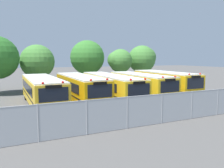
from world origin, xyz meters
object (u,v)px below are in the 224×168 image
object	(u,v)px
tree_1	(38,62)
traffic_cone	(160,114)
school_bus_0	(42,90)
school_bus_4	(165,82)
tree_3	(119,61)
tree_4	(143,59)
school_bus_2	(110,86)
school_bus_1	(80,88)
school_bus_3	(140,85)
tree_2	(87,57)

from	to	relation	value
tree_1	traffic_cone	world-z (taller)	tree_1
school_bus_0	tree_1	distance (m)	10.57
school_bus_4	tree_3	size ratio (longest dim) A/B	1.72
school_bus_4	tree_4	xyz separation A→B (m)	(3.48, 9.99, 2.63)
tree_1	traffic_cone	xyz separation A→B (m)	(6.25, -18.12, -3.47)
school_bus_0	traffic_cone	xyz separation A→B (m)	(7.06, -7.85, -1.16)
school_bus_2	tree_1	distance (m)	12.10
school_bus_1	tree_4	xyz separation A→B (m)	(13.47, 10.15, 2.67)
school_bus_3	school_bus_4	world-z (taller)	school_bus_4
tree_4	school_bus_1	bearing A→B (deg)	-143.00
tree_2	tree_4	bearing A→B (deg)	-6.12
school_bus_2	school_bus_0	bearing A→B (deg)	0.81
school_bus_1	school_bus_2	world-z (taller)	school_bus_1
school_bus_1	tree_2	world-z (taller)	tree_2
traffic_cone	tree_3	bearing A→B (deg)	72.83
tree_3	tree_2	bearing A→B (deg)	160.86
tree_2	tree_3	bearing A→B (deg)	-19.14
tree_1	school_bus_2	bearing A→B (deg)	-60.23
tree_3	traffic_cone	world-z (taller)	tree_3
school_bus_1	school_bus_3	xyz separation A→B (m)	(6.54, -0.13, -0.01)
school_bus_4	tree_1	distance (m)	16.54
tree_2	tree_4	world-z (taller)	tree_2
traffic_cone	school_bus_0	bearing A→B (deg)	131.99
school_bus_2	traffic_cone	xyz separation A→B (m)	(0.36, -7.81, -1.17)
school_bus_3	traffic_cone	distance (m)	8.01
school_bus_1	tree_1	size ratio (longest dim) A/B	1.67
school_bus_2	tree_3	size ratio (longest dim) A/B	2.08
school_bus_3	tree_3	distance (m)	10.25
traffic_cone	school_bus_1	bearing A→B (deg)	115.84
tree_2	traffic_cone	bearing A→B (deg)	-92.35
tree_2	tree_4	size ratio (longest dim) A/B	1.10
tree_1	tree_4	bearing A→B (deg)	-1.69
tree_1	traffic_cone	bearing A→B (deg)	-70.97
traffic_cone	school_bus_4	bearing A→B (deg)	50.29
tree_4	traffic_cone	xyz separation A→B (m)	(-9.84, -17.65, -3.87)
tree_2	school_bus_3	bearing A→B (deg)	-79.18
tree_3	tree_4	size ratio (longest dim) A/B	0.89
school_bus_4	tree_2	bearing A→B (deg)	-62.65
school_bus_4	tree_4	world-z (taller)	tree_4
school_bus_1	traffic_cone	bearing A→B (deg)	115.14
school_bus_0	tree_3	distance (m)	15.58
tree_1	tree_3	size ratio (longest dim) A/B	1.08
school_bus_0	school_bus_2	bearing A→B (deg)	178.19
school_bus_1	tree_3	size ratio (longest dim) A/B	1.81
school_bus_2	traffic_cone	bearing A→B (deg)	93.70
school_bus_3	school_bus_0	bearing A→B (deg)	-3.03
school_bus_1	tree_4	bearing A→B (deg)	-143.70
school_bus_0	school_bus_4	bearing A→B (deg)	177.65
school_bus_0	school_bus_1	bearing A→B (deg)	172.64
school_bus_2	school_bus_3	bearing A→B (deg)	173.37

